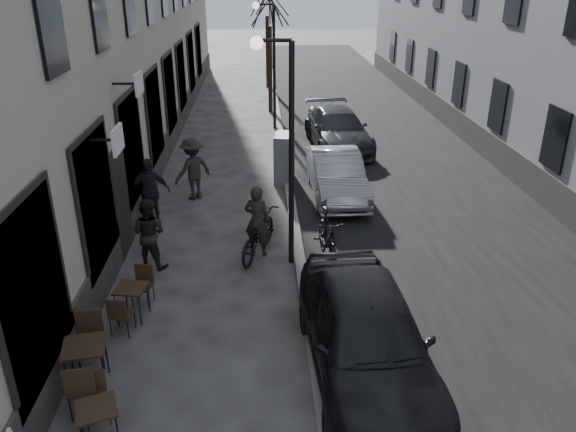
{
  "coord_description": "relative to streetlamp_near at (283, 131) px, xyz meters",
  "views": [
    {
      "loc": [
        -0.7,
        -5.57,
        6.32
      ],
      "look_at": [
        -0.15,
        4.6,
        1.8
      ],
      "focal_mm": 35.0,
      "sensor_mm": 36.0,
      "label": 1
    }
  ],
  "objects": [
    {
      "name": "bistro_set_b",
      "position": [
        -3.38,
        -4.08,
        -2.66
      ],
      "size": [
        0.77,
        1.68,
        0.96
      ],
      "rotation": [
        0.0,
        0.0,
        0.17
      ],
      "color": "black",
      "rests_on": "ground"
    },
    {
      "name": "bistro_set_c",
      "position": [
        -3.05,
        -2.12,
        -2.74
      ],
      "size": [
        0.66,
        1.44,
        0.82
      ],
      "rotation": [
        0.0,
        0.0,
        -0.19
      ],
      "color": "black",
      "rests_on": "ground"
    },
    {
      "name": "streetlamp_far",
      "position": [
        0.0,
        12.0,
        0.0
      ],
      "size": [
        0.9,
        0.28,
        5.09
      ],
      "color": "black",
      "rests_on": "ground"
    },
    {
      "name": "kerb",
      "position": [
        0.37,
        10.0,
        -3.1
      ],
      "size": [
        0.25,
        60.0,
        0.12
      ],
      "primitive_type": "cube",
      "color": "slate",
      "rests_on": "ground"
    },
    {
      "name": "road",
      "position": [
        4.02,
        10.0,
        -3.16
      ],
      "size": [
        7.3,
        60.0,
        0.0
      ],
      "primitive_type": "cube",
      "color": "black",
      "rests_on": "ground"
    },
    {
      "name": "pedestrian_near",
      "position": [
        -3.05,
        -0.01,
        -2.33
      ],
      "size": [
        0.98,
        0.87,
        1.67
      ],
      "primitive_type": "imported",
      "rotation": [
        0.0,
        0.0,
        2.78
      ],
      "color": "black",
      "rests_on": "ground"
    },
    {
      "name": "bicycle",
      "position": [
        -0.6,
        0.44,
        -2.63
      ],
      "size": [
        1.37,
        2.16,
        1.07
      ],
      "primitive_type": "imported",
      "rotation": [
        0.0,
        0.0,
        2.79
      ],
      "color": "black",
      "rests_on": "ground"
    },
    {
      "name": "cyclist_rider",
      "position": [
        -0.6,
        0.44,
        -2.29
      ],
      "size": [
        0.74,
        0.61,
        1.75
      ],
      "primitive_type": "imported",
      "rotation": [
        0.0,
        0.0,
        2.79
      ],
      "color": "black",
      "rests_on": "ground"
    },
    {
      "name": "pedestrian_mid",
      "position": [
        -2.48,
        4.13,
        -2.24
      ],
      "size": [
        1.35,
        1.3,
        1.85
      ],
      "primitive_type": "imported",
      "rotation": [
        0.0,
        0.0,
        3.85
      ],
      "color": "#292624",
      "rests_on": "ground"
    },
    {
      "name": "tree_far",
      "position": [
        0.07,
        21.0,
        1.5
      ],
      "size": [
        2.4,
        2.4,
        5.7
      ],
      "color": "black",
      "rests_on": "ground"
    },
    {
      "name": "car_near",
      "position": [
        1.17,
        -4.02,
        -2.35
      ],
      "size": [
        2.11,
        4.8,
        1.61
      ],
      "primitive_type": "imported",
      "rotation": [
        0.0,
        0.0,
        0.04
      ],
      "color": "black",
      "rests_on": "ground"
    },
    {
      "name": "tree_near",
      "position": [
        0.07,
        15.0,
        1.5
      ],
      "size": [
        2.4,
        2.4,
        5.7
      ],
      "color": "black",
      "rests_on": "ground"
    },
    {
      "name": "car_far",
      "position": [
        2.47,
        9.06,
        -2.45
      ],
      "size": [
        2.4,
        5.06,
        1.43
      ],
      "primitive_type": "imported",
      "rotation": [
        0.0,
        0.0,
        0.08
      ],
      "color": "#303339",
      "rests_on": "ground"
    },
    {
      "name": "car_mid",
      "position": [
        1.76,
        4.06,
        -2.49
      ],
      "size": [
        1.5,
        4.12,
        1.35
      ],
      "primitive_type": "imported",
      "rotation": [
        0.0,
        0.0,
        0.02
      ],
      "color": "#9A9DA3",
      "rests_on": "ground"
    },
    {
      "name": "moped",
      "position": [
        1.01,
        -0.1,
        -2.53
      ],
      "size": [
        0.73,
        2.14,
        1.26
      ],
      "primitive_type": "imported",
      "rotation": [
        0.0,
        0.0,
        0.07
      ],
      "color": "black",
      "rests_on": "ground"
    },
    {
      "name": "streetlamp_near",
      "position": [
        0.0,
        0.0,
        0.0
      ],
      "size": [
        0.9,
        0.28,
        5.09
      ],
      "color": "black",
      "rests_on": "ground"
    },
    {
      "name": "pedestrian_far",
      "position": [
        -3.43,
        2.3,
        -2.24
      ],
      "size": [
        1.16,
        0.68,
        1.85
      ],
      "primitive_type": "imported",
      "rotation": [
        0.0,
        0.0,
        0.23
      ],
      "color": "black",
      "rests_on": "ground"
    },
    {
      "name": "utility_cabinet",
      "position": [
        0.27,
        5.5,
        -2.39
      ],
      "size": [
        0.72,
        1.1,
        1.54
      ],
      "primitive_type": "cube",
      "rotation": [
        0.0,
        0.0,
        -0.16
      ],
      "color": "slate",
      "rests_on": "ground"
    },
    {
      "name": "bistro_set_a",
      "position": [
        -2.89,
        -5.34,
        -2.75
      ],
      "size": [
        0.8,
        1.4,
        0.8
      ],
      "rotation": [
        0.0,
        0.0,
        0.34
      ],
      "color": "black",
      "rests_on": "ground"
    }
  ]
}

